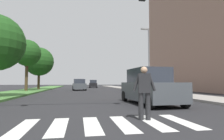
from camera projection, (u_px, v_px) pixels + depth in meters
name	position (u px, v px, depth m)	size (l,w,h in m)	color
ground_plane	(84.00, 90.00, 28.08)	(140.00, 140.00, 0.00)	#262628
crosswalk	(108.00, 124.00, 5.21)	(4.95, 2.20, 0.01)	silver
median_strip	(29.00, 91.00, 24.82)	(4.09, 64.00, 0.15)	#477A38
tree_far	(27.00, 53.00, 23.23)	(3.34, 3.34, 6.44)	#4C3823
tree_distant	(39.00, 62.00, 28.42)	(4.39, 4.39, 6.45)	#4C3823
sidewalk_right	(137.00, 90.00, 27.51)	(3.00, 64.00, 0.15)	#9E9991
street_lamp_right	(148.00, 54.00, 21.80)	(1.02, 0.24, 7.50)	slate
pedestrian_performer	(144.00, 90.00, 5.86)	(0.75, 0.32, 1.69)	#262628
suv_crossing	(149.00, 87.00, 10.16)	(2.21, 4.70, 1.97)	#474C51
sedan_midblock	(79.00, 85.00, 27.91)	(2.13, 4.25, 1.70)	#474C51
sedan_distant	(93.00, 84.00, 42.15)	(2.12, 4.67, 1.76)	black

